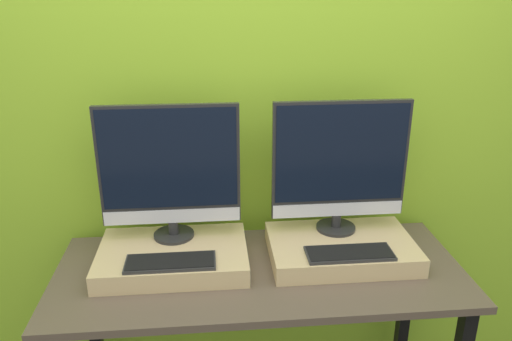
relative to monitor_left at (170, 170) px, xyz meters
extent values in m
cube|color=#9ED12D|center=(0.33, 0.24, 0.15)|extent=(8.00, 0.04, 2.60)
cube|color=brown|center=(0.33, -0.15, -0.38)|extent=(1.57, 0.64, 0.03)
cube|color=black|center=(-0.39, 0.11, -0.77)|extent=(0.05, 0.05, 0.76)
cube|color=black|center=(1.06, 0.11, -0.77)|extent=(0.05, 0.05, 0.76)
cube|color=#D6B77F|center=(0.00, -0.10, -0.33)|extent=(0.57, 0.38, 0.08)
cylinder|color=#282828|center=(0.00, 0.00, -0.28)|extent=(0.16, 0.16, 0.01)
cylinder|color=#282828|center=(0.00, 0.00, -0.25)|extent=(0.04, 0.04, 0.05)
cube|color=#282828|center=(0.00, 0.00, 0.02)|extent=(0.54, 0.02, 0.48)
cube|color=black|center=(0.00, -0.01, 0.05)|extent=(0.52, 0.00, 0.39)
cube|color=silver|center=(0.00, -0.01, -0.19)|extent=(0.53, 0.00, 0.06)
cube|color=#2D2D2D|center=(0.00, -0.21, -0.28)|extent=(0.33, 0.12, 0.01)
cube|color=black|center=(0.00, -0.21, -0.27)|extent=(0.32, 0.11, 0.00)
cube|color=#D6B77F|center=(0.67, -0.10, -0.33)|extent=(0.57, 0.38, 0.08)
cylinder|color=#282828|center=(0.67, 0.00, -0.28)|extent=(0.16, 0.16, 0.01)
cylinder|color=#282828|center=(0.67, 0.00, -0.25)|extent=(0.04, 0.04, 0.05)
cube|color=#282828|center=(0.67, 0.00, 0.02)|extent=(0.54, 0.02, 0.48)
cube|color=black|center=(0.67, -0.01, 0.05)|extent=(0.52, 0.00, 0.39)
cube|color=silver|center=(0.67, -0.01, -0.19)|extent=(0.53, 0.00, 0.06)
cube|color=#2D2D2D|center=(0.67, -0.21, -0.28)|extent=(0.33, 0.12, 0.01)
cube|color=black|center=(0.67, -0.21, -0.27)|extent=(0.32, 0.11, 0.00)
camera|label=1|loc=(0.16, -1.81, 0.68)|focal=35.00mm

